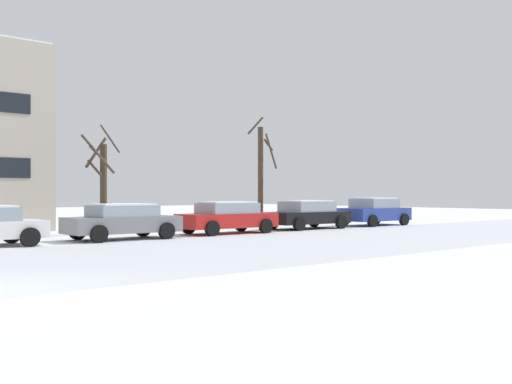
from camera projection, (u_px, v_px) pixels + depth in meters
parked_car_gray at (122, 221)px, 23.23m from camera, size 4.31×2.13×1.36m
parked_car_red at (227, 217)px, 26.60m from camera, size 4.47×2.05×1.39m
parked_car_black at (307, 214)px, 30.06m from camera, size 4.44×2.18×1.40m
parked_car_blue at (374, 211)px, 33.31m from camera, size 4.13×2.23×1.50m
tree_far_left at (261, 173)px, 31.82m from camera, size 1.31×1.43×5.80m
tree_far_right at (102, 182)px, 26.24m from camera, size 1.63×1.73×4.64m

